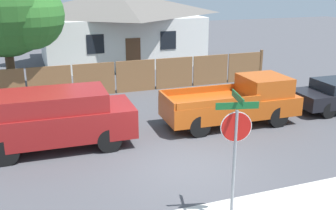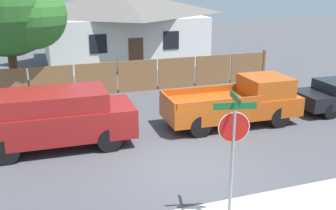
% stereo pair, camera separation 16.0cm
% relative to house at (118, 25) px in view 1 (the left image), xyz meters
% --- Properties ---
extents(ground_plane, '(80.00, 80.00, 0.00)m').
position_rel_house_xyz_m(ground_plane, '(-1.89, -16.55, -2.41)').
color(ground_plane, '#47474C').
extents(wooden_fence, '(14.31, 0.12, 1.65)m').
position_rel_house_xyz_m(wooden_fence, '(-1.07, -8.03, -1.63)').
color(wooden_fence, brown).
rests_on(wooden_fence, ground).
extents(house, '(10.68, 7.82, 4.66)m').
position_rel_house_xyz_m(house, '(0.00, 0.00, 0.00)').
color(house, white).
rests_on(house, ground).
extents(oak_tree, '(4.95, 4.71, 6.61)m').
position_rel_house_xyz_m(oak_tree, '(-6.53, -6.97, 1.73)').
color(oak_tree, brown).
rests_on(oak_tree, ground).
extents(red_suv, '(5.02, 2.16, 1.89)m').
position_rel_house_xyz_m(red_suv, '(-5.35, -13.75, -1.38)').
color(red_suv, maroon).
rests_on(red_suv, ground).
extents(orange_pickup, '(5.15, 2.03, 1.78)m').
position_rel_house_xyz_m(orange_pickup, '(1.28, -13.76, -1.55)').
color(orange_pickup, '#B74C14').
rests_on(orange_pickup, ground).
extents(stop_sign, '(0.91, 0.82, 2.99)m').
position_rel_house_xyz_m(stop_sign, '(-1.97, -19.34, -0.39)').
color(stop_sign, gray).
rests_on(stop_sign, ground).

